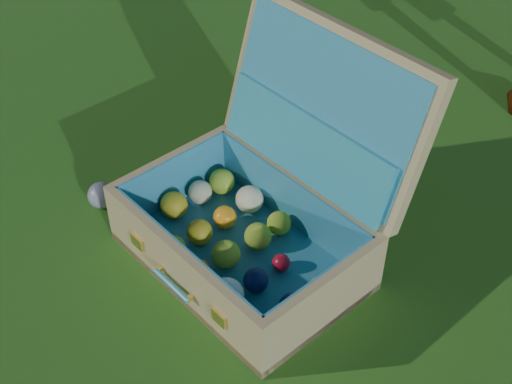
{
  "coord_description": "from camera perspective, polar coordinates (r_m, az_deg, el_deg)",
  "views": [
    {
      "loc": [
        0.49,
        -1.24,
        1.37
      ],
      "look_at": [
        -0.14,
        -0.06,
        0.18
      ],
      "focal_mm": 50.0,
      "sensor_mm": 36.0,
      "label": 1
    }
  ],
  "objects": [
    {
      "name": "ground",
      "position": [
        1.91,
        4.7,
        -4.26
      ],
      "size": [
        60.0,
        60.0,
        0.0
      ],
      "primitive_type": "plane",
      "color": "#215114",
      "rests_on": "ground"
    },
    {
      "name": "suitcase",
      "position": [
        1.79,
        0.83,
        -0.6
      ],
      "size": [
        0.75,
        0.73,
        0.56
      ],
      "rotation": [
        0.0,
        0.0,
        -0.35
      ],
      "color": "tan",
      "rests_on": "ground"
    },
    {
      "name": "stray_ball",
      "position": [
        2.04,
        -12.28,
        -0.26
      ],
      "size": [
        0.08,
        0.08,
        0.08
      ],
      "primitive_type": "sphere",
      "color": "#3A5B99",
      "rests_on": "ground"
    }
  ]
}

